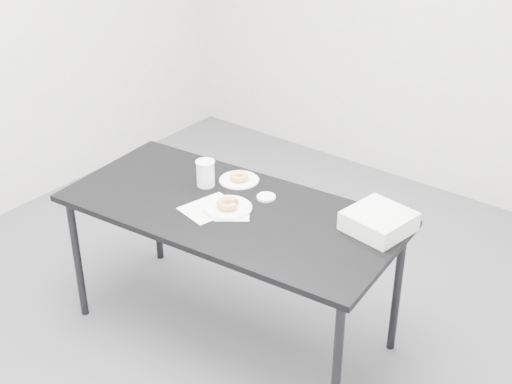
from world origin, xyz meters
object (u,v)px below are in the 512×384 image
Objects in this scene: donut_near at (228,204)px; bakery_box at (379,221)px; plate_far at (239,180)px; scorecard at (210,208)px; plate_near at (228,208)px; coffee_cup at (206,173)px; pen at (229,204)px; table at (231,218)px; donut_far at (239,177)px.

bakery_box reaches higher than donut_near.
scorecard is at bearing -77.60° from plate_far.
plate_near is 0.02m from donut_near.
coffee_cup is at bearing 154.49° from donut_near.
plate_far is 0.82m from bakery_box.
pen is 0.51× the size of plate_near.
table is at bearing 75.83° from donut_near.
donut_near is at bearing 0.00° from plate_near.
table is 17.67× the size of donut_far.
donut_near is at bearing -148.58° from bakery_box.
pen is 0.45× the size of bakery_box.
pen and plate_near have the same top height.
table is 0.29m from plate_far.
bakery_box is at bearing 37.09° from scorecard.
plate_far reaches higher than scorecard.
plate_near is (0.07, 0.05, 0.01)m from scorecard.
coffee_cup reaches higher than pen.
plate_near is at bearing -25.51° from coffee_cup.
donut_near is (0.02, -0.04, 0.02)m from pen.
coffee_cup reaches higher than bakery_box.
donut_near is 0.74m from bakery_box.
donut_near is (-0.00, -0.02, 0.09)m from table.
coffee_cup is (-0.17, 0.17, 0.07)m from scorecard.
scorecard is 0.25m from coffee_cup.
coffee_cup is (-0.25, 0.12, 0.04)m from donut_near.
plate_near is (0.02, -0.04, 0.00)m from pen.
table is at bearing -59.50° from plate_far.
plate_near is 0.28m from coffee_cup.
donut_near is (0.00, 0.00, 0.02)m from plate_near.
donut_near reaches higher than pen.
scorecard is at bearing -77.60° from donut_far.
coffee_cup is (-0.25, 0.12, 0.06)m from plate_near.
table is at bearing 53.56° from scorecard.
pen is 0.74m from bakery_box.
scorecard is 2.15× the size of pen.
pen is 0.05m from donut_near.
plate_far is (-0.14, 0.26, -0.00)m from plate_near.
pen reaches higher than scorecard.
donut_far is 0.19m from coffee_cup.
table is 6.66× the size of scorecard.
pen is at bearing 120.52° from donut_near.
coffee_cup is at bearing 152.75° from table.
bakery_box is (0.68, 0.27, 0.10)m from table.
donut_far is 0.36× the size of bakery_box.
donut_far is (0.00, 0.00, 0.02)m from plate_far.
plate_near is 0.88× the size of bakery_box.
pen is at bearing -62.02° from donut_far.
donut_near is 0.41× the size of bakery_box.
donut_far is (-0.07, 0.31, 0.02)m from scorecard.
donut_far is (-0.14, 0.26, -0.01)m from donut_near.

